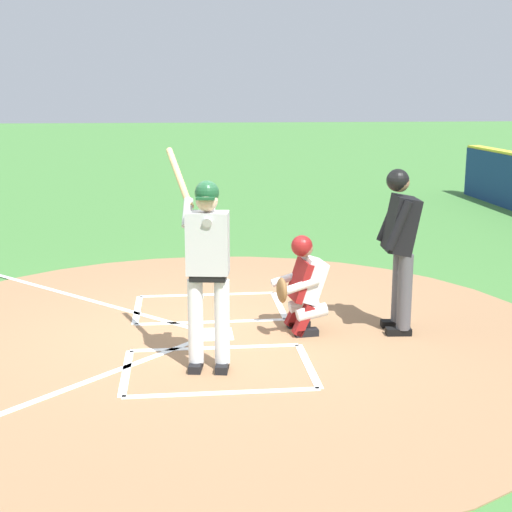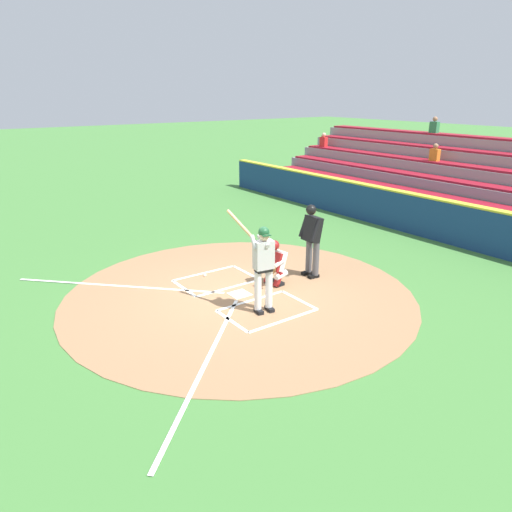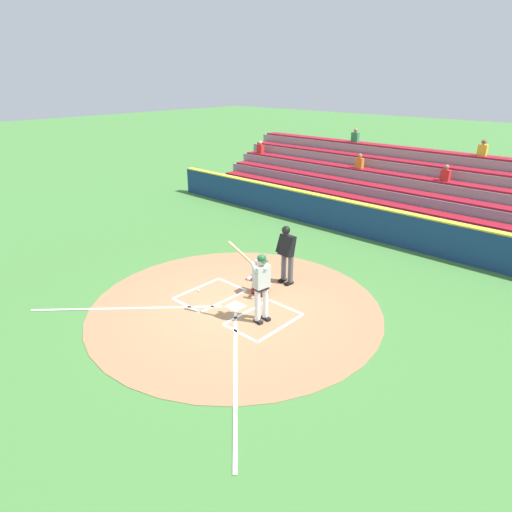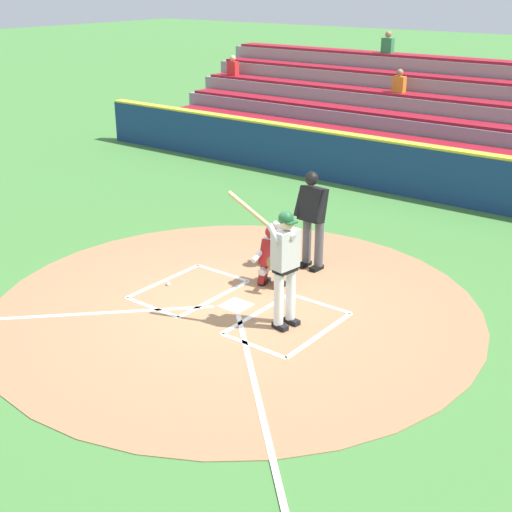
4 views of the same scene
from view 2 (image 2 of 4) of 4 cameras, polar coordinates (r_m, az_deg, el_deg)
The scene contains 9 objects.
ground_plane at distance 11.00m, azimuth -1.97°, elevation -4.65°, with size 120.00×120.00×0.00m, color #427A38.
dirt_circle at distance 11.00m, azimuth -1.97°, elevation -4.62°, with size 8.00×8.00×0.01m, color #99704C.
home_plate_and_chalk at distance 10.58m, azimuth -5.96°, elevation -5.67°, with size 7.93×4.91×0.01m.
batter at distance 9.76m, azimuth 0.83°, elevation -0.84°, with size 1.01×0.60×2.13m.
catcher at distance 11.33m, azimuth 2.30°, elevation -0.72°, with size 0.64×0.62×1.13m.
plate_umpire at distance 11.78m, azimuth 6.73°, elevation 2.44°, with size 0.60×0.44×1.86m.
baseball at distance 12.09m, azimuth -6.16°, elevation -2.31°, with size 0.07×0.07×0.07m, color white.
backstop_wall at distance 15.97m, azimuth 21.05°, elevation 4.14°, with size 22.00×0.36×1.31m.
bleacher_stand at distance 19.16m, azimuth 27.67°, elevation 6.64°, with size 20.00×5.10×3.45m.
Camera 2 is at (-8.40, 5.55, 4.43)m, focal length 33.30 mm.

